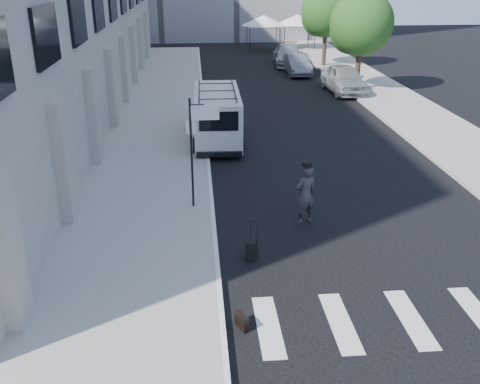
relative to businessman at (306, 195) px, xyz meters
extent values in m
plane|color=black|center=(-0.78, -2.00, -0.93)|extent=(120.00, 120.00, 0.00)
cube|color=gray|center=(-5.03, 14.00, -0.85)|extent=(4.50, 48.00, 0.15)
cube|color=gray|center=(8.22, 18.00, -0.85)|extent=(4.00, 56.00, 0.15)
cylinder|color=black|center=(-3.38, 1.20, 0.97)|extent=(0.07, 0.07, 3.50)
cube|color=white|center=(-3.38, 1.22, 1.82)|extent=(0.30, 0.03, 0.42)
cube|color=white|center=(-2.93, 1.20, 2.27)|extent=(0.85, 0.06, 0.45)
cylinder|color=black|center=(6.82, 18.00, 0.47)|extent=(0.32, 0.32, 2.80)
sphere|color=#174516|center=(6.82, 18.00, 3.20)|extent=(3.80, 3.80, 3.80)
sphere|color=#174516|center=(6.42, 18.60, 2.63)|extent=(2.66, 2.66, 2.66)
cylinder|color=black|center=(6.82, 27.00, 0.47)|extent=(0.32, 0.32, 2.80)
sphere|color=#174516|center=(6.82, 27.00, 3.20)|extent=(3.80, 3.80, 3.80)
sphere|color=#174516|center=(6.42, 27.60, 2.63)|extent=(2.66, 2.66, 2.66)
cylinder|color=black|center=(1.82, 34.60, 0.17)|extent=(0.06, 0.06, 2.20)
cylinder|color=black|center=(4.62, 34.60, 0.17)|extent=(0.06, 0.06, 2.20)
cylinder|color=black|center=(1.82, 37.40, 0.17)|extent=(0.06, 0.06, 2.20)
cylinder|color=black|center=(4.62, 37.40, 0.17)|extent=(0.06, 0.06, 2.20)
cube|color=white|center=(3.22, 36.00, 1.32)|extent=(3.00, 3.00, 0.12)
cone|color=white|center=(3.22, 36.00, 1.82)|extent=(4.00, 4.00, 0.90)
cylinder|color=black|center=(5.02, 35.10, 0.17)|extent=(0.06, 0.06, 2.20)
cylinder|color=black|center=(7.82, 35.10, 0.17)|extent=(0.06, 0.06, 2.20)
cylinder|color=black|center=(5.02, 37.90, 0.17)|extent=(0.06, 0.06, 2.20)
cylinder|color=black|center=(7.82, 37.90, 0.17)|extent=(0.06, 0.06, 2.20)
cube|color=white|center=(6.42, 36.50, 1.32)|extent=(3.00, 3.00, 0.12)
cone|color=white|center=(6.42, 36.50, 1.82)|extent=(4.00, 4.00, 0.90)
imported|color=#323133|center=(0.00, 0.00, 0.00)|extent=(0.79, 0.66, 1.86)
cube|color=black|center=(-2.36, -5.00, -0.76)|extent=(0.29, 0.45, 0.34)
cube|color=black|center=(-1.84, -2.07, -0.65)|extent=(0.37, 0.45, 0.57)
cylinder|color=black|center=(-1.87, -1.87, -0.12)|extent=(0.02, 0.02, 0.54)
cylinder|color=black|center=(-1.68, -1.94, -0.12)|extent=(0.02, 0.02, 0.54)
cube|color=black|center=(-1.77, -1.91, 0.14)|extent=(0.21, 0.11, 0.03)
cube|color=silver|center=(-2.28, 8.44, 0.29)|extent=(2.03, 5.27, 2.04)
cube|color=silver|center=(-2.23, 11.30, -0.20)|extent=(1.86, 0.91, 1.07)
cube|color=black|center=(-2.32, 5.85, 0.72)|extent=(1.55, 0.11, 0.78)
cylinder|color=black|center=(-3.17, 10.30, -0.56)|extent=(0.28, 0.74, 0.74)
cylinder|color=black|center=(-1.32, 10.27, -0.56)|extent=(0.28, 0.74, 0.74)
cylinder|color=black|center=(-3.23, 6.72, -0.56)|extent=(0.28, 0.74, 0.74)
cylinder|color=black|center=(-1.39, 6.68, -0.56)|extent=(0.28, 0.74, 0.74)
imported|color=#A0A2A8|center=(6.00, 17.94, -0.09)|extent=(2.20, 5.03, 1.69)
imported|color=slate|center=(4.22, 24.14, -0.22)|extent=(1.55, 4.35, 1.43)
imported|color=#95979C|center=(4.22, 28.15, -0.14)|extent=(2.69, 5.62, 1.58)
camera|label=1|loc=(-3.20, -14.51, 6.31)|focal=40.00mm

